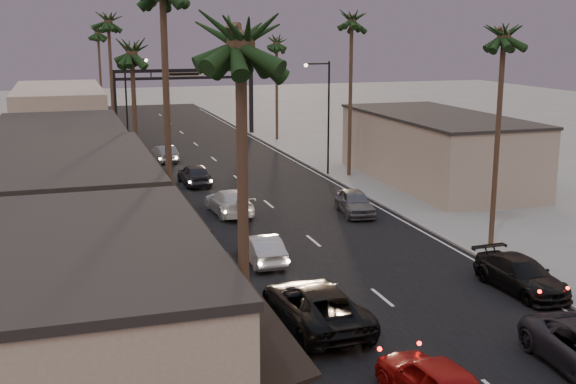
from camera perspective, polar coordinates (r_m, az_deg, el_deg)
ground at (r=50.86m, az=-2.47°, el=-0.21°), size 200.00×200.00×0.00m
road at (r=55.59m, az=-3.80°, el=0.90°), size 14.00×120.00×0.02m
sidewalk_left at (r=61.05m, az=-14.08°, el=1.66°), size 5.00×92.00×0.12m
sidewalk_right at (r=64.89m, az=2.90°, el=2.66°), size 5.00×92.00×0.12m
storefront_near at (r=21.69m, az=-16.99°, el=-11.24°), size 8.00×12.00×5.50m
storefront_mid at (r=34.99m, az=-17.32°, el=-2.12°), size 8.00×14.00×5.50m
storefront_far at (r=50.69m, az=-17.45°, el=2.06°), size 8.00×16.00×5.00m
storefront_dist at (r=73.39m, az=-17.59°, el=5.58°), size 8.00×20.00×6.00m
building_right at (r=55.57m, az=11.61°, el=3.28°), size 8.00×18.00×5.00m
arch at (r=79.16m, az=-8.20°, el=8.36°), size 15.20×0.40×7.27m
streetlight_right at (r=56.76m, az=2.97°, el=6.60°), size 2.13×0.30×9.00m
streetlight_left at (r=66.44m, az=-12.42°, el=7.21°), size 2.13×0.30×9.00m
palm_la at (r=17.41m, az=-3.79°, el=12.99°), size 3.20×3.20×13.20m
palm_lc at (r=44.12m, az=-12.28°, el=11.28°), size 3.20×3.20×12.20m
palm_ld at (r=63.06m, az=-14.04°, el=13.30°), size 3.20×3.20×14.20m
palm_ra at (r=38.38m, az=16.74°, el=12.32°), size 3.20×3.20×13.20m
palm_rb at (r=56.13m, az=5.07°, el=13.74°), size 3.20×3.20×14.20m
palm_rc at (r=75.01m, az=-0.91°, el=12.03°), size 3.20×3.20×12.20m
palm_far at (r=86.03m, az=-14.81°, el=12.35°), size 3.20×3.20×13.20m
oncoming_red at (r=23.32m, az=11.48°, el=-14.46°), size 2.38×4.89×1.61m
oncoming_pickup at (r=28.41m, az=2.17°, el=-8.95°), size 3.13×6.37×1.74m
oncoming_silver at (r=36.00m, az=-2.06°, el=-4.49°), size 1.55×4.33×1.42m
oncoming_white at (r=45.54m, az=-4.67°, el=-0.77°), size 2.48×5.44×1.54m
oncoming_dgrey at (r=54.29m, az=-7.39°, el=1.39°), size 2.13×4.80×1.60m
oncoming_grey_far at (r=64.32m, az=-9.72°, el=3.01°), size 2.05×4.54×1.45m
curbside_black at (r=33.74m, az=17.93°, el=-6.25°), size 2.35×5.26×1.50m
curbside_grey at (r=45.45m, az=5.30°, el=-0.81°), size 2.42×4.74×1.55m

